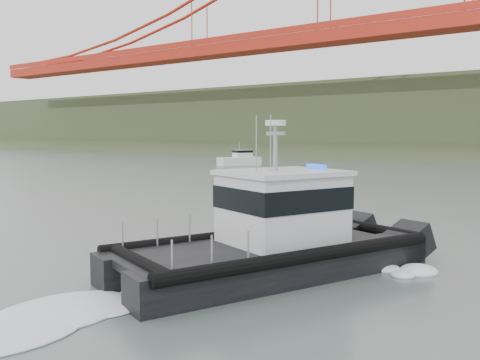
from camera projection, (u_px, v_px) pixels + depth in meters
name	position (u px, v px, depth m)	size (l,w,h in m)	color
ground	(109.00, 248.00, 21.79)	(400.00, 400.00, 0.00)	#54635F
patrol_boat	(274.00, 234.00, 17.79)	(7.49, 11.57, 5.28)	black
motorboat	(240.00, 159.00, 79.44)	(4.64, 6.78, 3.56)	silver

